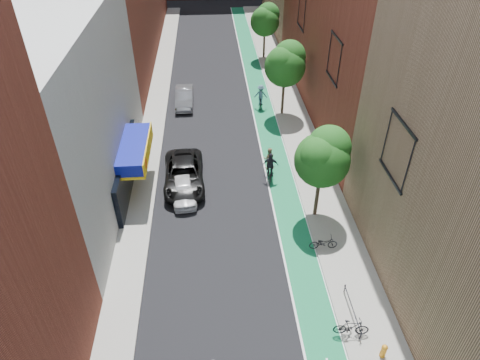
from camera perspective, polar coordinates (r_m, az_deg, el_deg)
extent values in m
cube|color=#126739|center=(41.45, 2.94, 9.96)|extent=(2.00, 68.00, 0.01)
cube|color=gray|center=(41.45, -11.10, 9.40)|extent=(2.00, 68.00, 0.15)
cube|color=gray|center=(41.79, 6.41, 10.11)|extent=(3.00, 68.00, 0.15)
cube|color=silver|center=(29.54, -24.12, 8.02)|extent=(8.00, 20.00, 12.00)
cylinder|color=#332619|center=(27.57, 10.24, -2.08)|extent=(0.24, 0.24, 3.30)
sphere|color=#1C4C14|center=(25.97, 10.89, 2.62)|extent=(3.36, 3.36, 3.36)
sphere|color=#1C4C14|center=(25.93, 11.77, 4.34)|extent=(2.64, 2.64, 2.64)
sphere|color=#1C4C14|center=(25.39, 10.50, 3.11)|extent=(2.40, 2.40, 2.40)
cylinder|color=#332619|center=(39.14, 5.74, 10.94)|extent=(0.24, 0.24, 3.47)
sphere|color=#1C4C14|center=(37.99, 6.01, 14.83)|extent=(3.53, 3.53, 3.53)
sphere|color=#1C4C14|center=(38.06, 6.62, 16.05)|extent=(2.77, 2.77, 2.77)
sphere|color=#1C4C14|center=(37.48, 5.66, 15.37)|extent=(2.52, 2.52, 2.52)
cylinder|color=#332619|center=(52.00, 3.22, 17.55)|extent=(0.24, 0.24, 3.19)
sphere|color=#1C4C14|center=(51.19, 3.33, 20.34)|extent=(3.25, 3.25, 3.25)
sphere|color=#1C4C14|center=(51.34, 3.79, 21.18)|extent=(2.55, 2.55, 2.55)
sphere|color=#1C4C14|center=(50.74, 3.03, 20.74)|extent=(2.32, 2.32, 2.32)
imported|color=silver|center=(29.46, -7.54, -1.28)|extent=(1.98, 4.09, 1.35)
imported|color=black|center=(30.60, -7.48, 0.75)|extent=(3.01, 6.12, 1.67)
imported|color=gray|center=(41.48, -7.43, 10.88)|extent=(1.64, 4.66, 1.54)
imported|color=black|center=(31.76, 3.85, 1.66)|extent=(0.62, 1.57, 0.92)
imported|color=#897350|center=(31.41, 3.88, 2.90)|extent=(0.91, 0.75, 1.73)
imported|color=black|center=(30.99, 4.07, 0.66)|extent=(0.96, 1.85, 0.92)
imported|color=#23212A|center=(30.59, 4.11, 2.03)|extent=(1.17, 0.67, 1.88)
imported|color=black|center=(40.72, 2.77, 10.27)|extent=(0.83, 1.84, 1.07)
imported|color=#436779|center=(40.48, 2.79, 11.30)|extent=(1.33, 0.92, 1.89)
imported|color=black|center=(22.42, 14.63, -18.48)|extent=(1.79, 0.68, 1.05)
imported|color=black|center=(25.99, 11.06, -8.23)|extent=(1.69, 0.62, 0.88)
cylinder|color=orange|center=(22.34, 18.55, -20.93)|extent=(0.26, 0.26, 0.60)
sphere|color=orange|center=(22.03, 18.74, -20.40)|extent=(0.28, 0.28, 0.28)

